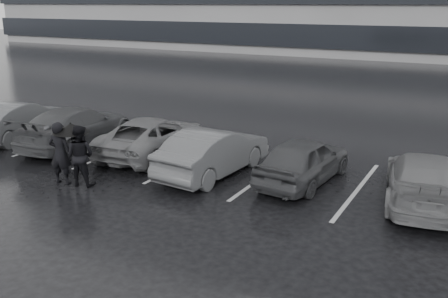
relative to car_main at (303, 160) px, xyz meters
name	(u,v)px	position (x,y,z in m)	size (l,w,h in m)	color
ground	(209,197)	(-1.82, -2.36, -0.68)	(160.00, 160.00, 0.00)	black
car_main	(303,160)	(0.00, 0.00, 0.00)	(1.60, 3.98, 1.36)	black
car_west_a	(214,152)	(-2.66, -0.60, 0.04)	(1.51, 4.34, 1.43)	#303033
car_west_b	(152,136)	(-5.49, 0.13, -0.01)	(2.21, 4.78, 1.33)	#474649
car_west_c	(77,127)	(-8.58, -0.27, 0.05)	(2.03, 5.00, 1.45)	black
car_west_d	(17,120)	(-11.36, -0.59, 0.05)	(1.54, 4.42, 1.46)	#303033
car_east	(424,179)	(3.30, 0.01, -0.01)	(1.87, 4.59, 1.33)	#474649
pedestrian_left	(60,153)	(-6.11, -3.44, 0.24)	(0.67, 0.44, 1.84)	black
pedestrian_right	(80,155)	(-5.54, -3.24, 0.21)	(0.86, 0.67, 1.77)	black
umbrella	(71,128)	(-5.89, -3.16, 0.95)	(1.06, 1.06, 1.79)	black
stall_stripes	(226,167)	(-2.62, 0.14, -0.68)	(19.72, 5.00, 0.00)	#A7A7A9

